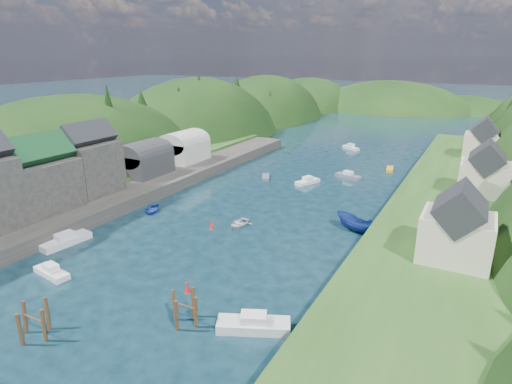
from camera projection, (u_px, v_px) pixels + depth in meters
The scene contains 14 objects.
ground at pixel (310, 180), 81.83m from camera, with size 600.00×600.00×0.00m, color black.
hillside_left at pixel (197, 164), 125.54m from camera, with size 44.00×245.56×52.00m.
far_hills at pixel (415, 134), 188.36m from camera, with size 103.00×68.00×44.00m.
hill_trees at pixel (339, 113), 90.60m from camera, with size 91.98×148.12×12.63m.
quay_left at pixel (98, 201), 67.25m from camera, with size 12.00×110.00×2.00m, color #2D2B28.
terrace_left_grass at pixel (67, 193), 70.33m from camera, with size 12.00×110.00×2.50m, color #234719.
boat_sheds at pixel (165, 150), 82.72m from camera, with size 7.00×21.00×7.50m.
terrace_right at pixel (447, 213), 61.81m from camera, with size 16.00×120.00×2.40m, color #234719.
right_bank_cottages at pixel (478, 171), 65.98m from camera, with size 9.00×59.24×8.41m.
piling_cluster_near at pixel (34, 324), 36.51m from camera, with size 3.08×2.89×3.66m.
piling_cluster_far at pixel (185, 311), 38.30m from camera, with size 2.87×2.71×3.67m.
channel_buoy_near at pixel (187, 288), 43.61m from camera, with size 0.70×0.70×1.10m.
channel_buoy_far at pixel (211, 225), 59.44m from camera, with size 0.70×0.70×1.10m.
moored_boats at pixel (237, 225), 59.10m from camera, with size 35.94×96.74×2.36m.
Camera 1 is at (28.05, -24.01, 23.36)m, focal length 30.00 mm.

